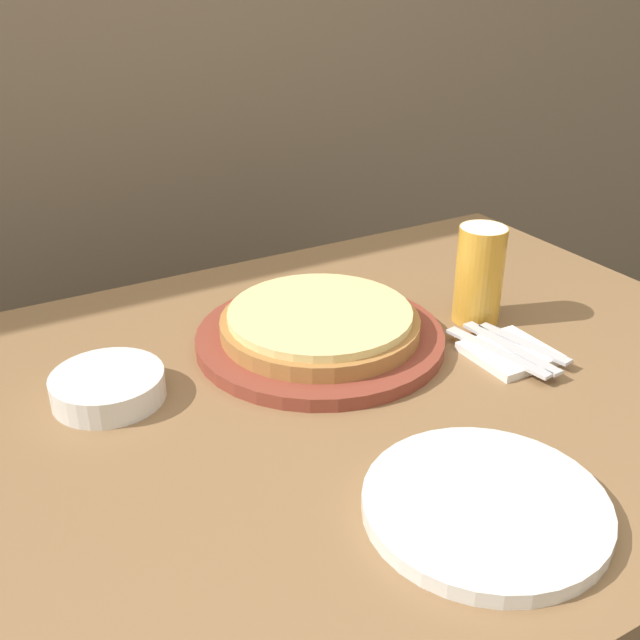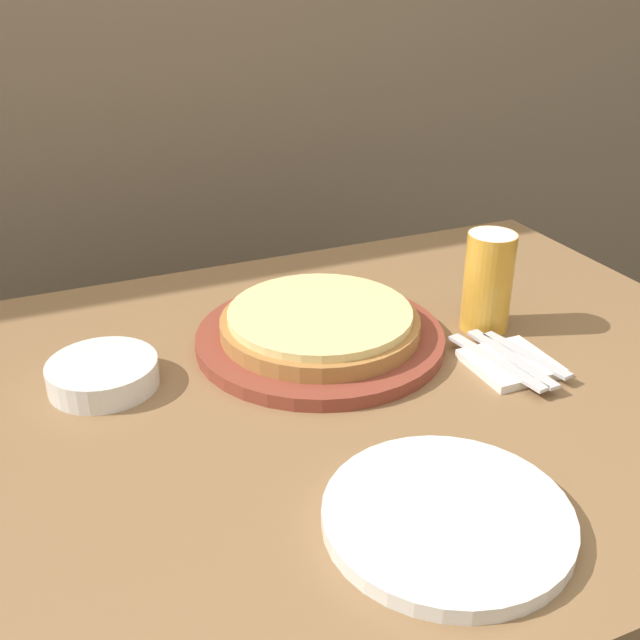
{
  "view_description": "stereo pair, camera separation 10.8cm",
  "coord_description": "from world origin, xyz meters",
  "px_view_note": "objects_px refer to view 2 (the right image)",
  "views": [
    {
      "loc": [
        -0.4,
        -0.72,
        1.3
      ],
      "look_at": [
        0.08,
        0.12,
        0.81
      ],
      "focal_mm": 42.0,
      "sensor_mm": 36.0,
      "label": 1
    },
    {
      "loc": [
        -0.31,
        -0.77,
        1.3
      ],
      "look_at": [
        0.08,
        0.12,
        0.81
      ],
      "focal_mm": 42.0,
      "sensor_mm": 36.0,
      "label": 2
    }
  ],
  "objects_px": {
    "pizza_on_board": "(320,330)",
    "beer_glass": "(488,278)",
    "side_bowl": "(103,374)",
    "fork": "(496,362)",
    "dinner_knife": "(511,358)",
    "spoon": "(526,354)",
    "dinner_plate": "(447,517)"
  },
  "relations": [
    {
      "from": "pizza_on_board",
      "to": "dinner_knife",
      "type": "bearing_deg",
      "value": -37.44
    },
    {
      "from": "spoon",
      "to": "side_bowl",
      "type": "bearing_deg",
      "value": 162.44
    },
    {
      "from": "side_bowl",
      "to": "fork",
      "type": "bearing_deg",
      "value": -19.19
    },
    {
      "from": "dinner_plate",
      "to": "dinner_knife",
      "type": "xyz_separation_m",
      "value": [
        0.25,
        0.24,
        0.01
      ]
    },
    {
      "from": "fork",
      "to": "beer_glass",
      "type": "bearing_deg",
      "value": 62.76
    },
    {
      "from": "fork",
      "to": "dinner_knife",
      "type": "distance_m",
      "value": 0.03
    },
    {
      "from": "side_bowl",
      "to": "spoon",
      "type": "height_order",
      "value": "side_bowl"
    },
    {
      "from": "beer_glass",
      "to": "spoon",
      "type": "relative_size",
      "value": 1.01
    },
    {
      "from": "fork",
      "to": "dinner_knife",
      "type": "bearing_deg",
      "value": 0.0
    },
    {
      "from": "beer_glass",
      "to": "dinner_plate",
      "type": "height_order",
      "value": "beer_glass"
    },
    {
      "from": "side_bowl",
      "to": "spoon",
      "type": "bearing_deg",
      "value": -17.56
    },
    {
      "from": "pizza_on_board",
      "to": "beer_glass",
      "type": "height_order",
      "value": "beer_glass"
    },
    {
      "from": "pizza_on_board",
      "to": "beer_glass",
      "type": "distance_m",
      "value": 0.26
    },
    {
      "from": "spoon",
      "to": "beer_glass",
      "type": "bearing_deg",
      "value": 84.99
    },
    {
      "from": "dinner_plate",
      "to": "fork",
      "type": "height_order",
      "value": "dinner_plate"
    },
    {
      "from": "beer_glass",
      "to": "spoon",
      "type": "height_order",
      "value": "beer_glass"
    },
    {
      "from": "pizza_on_board",
      "to": "dinner_plate",
      "type": "relative_size",
      "value": 1.42
    },
    {
      "from": "pizza_on_board",
      "to": "side_bowl",
      "type": "xyz_separation_m",
      "value": [
        -0.31,
        0.01,
        -0.01
      ]
    },
    {
      "from": "dinner_plate",
      "to": "pizza_on_board",
      "type": "bearing_deg",
      "value": 85.3
    },
    {
      "from": "dinner_plate",
      "to": "side_bowl",
      "type": "height_order",
      "value": "side_bowl"
    },
    {
      "from": "side_bowl",
      "to": "dinner_plate",
      "type": "bearing_deg",
      "value": -55.96
    },
    {
      "from": "side_bowl",
      "to": "pizza_on_board",
      "type": "bearing_deg",
      "value": -1.58
    },
    {
      "from": "dinner_plate",
      "to": "dinner_knife",
      "type": "relative_size",
      "value": 1.45
    },
    {
      "from": "pizza_on_board",
      "to": "dinner_plate",
      "type": "bearing_deg",
      "value": -94.7
    },
    {
      "from": "pizza_on_board",
      "to": "fork",
      "type": "bearing_deg",
      "value": -40.87
    },
    {
      "from": "dinner_plate",
      "to": "fork",
      "type": "distance_m",
      "value": 0.33
    },
    {
      "from": "fork",
      "to": "spoon",
      "type": "distance_m",
      "value": 0.05
    },
    {
      "from": "pizza_on_board",
      "to": "side_bowl",
      "type": "relative_size",
      "value": 2.49
    },
    {
      "from": "side_bowl",
      "to": "fork",
      "type": "height_order",
      "value": "side_bowl"
    },
    {
      "from": "spoon",
      "to": "dinner_knife",
      "type": "bearing_deg",
      "value": 180.0
    },
    {
      "from": "side_bowl",
      "to": "fork",
      "type": "xyz_separation_m",
      "value": [
        0.5,
        -0.17,
        -0.0
      ]
    },
    {
      "from": "pizza_on_board",
      "to": "dinner_plate",
      "type": "height_order",
      "value": "pizza_on_board"
    }
  ]
}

